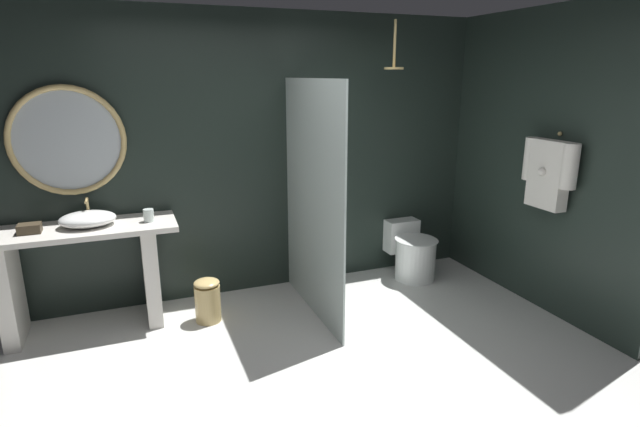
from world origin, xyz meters
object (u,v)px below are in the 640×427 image
object	(u,v)px
tissue_box	(29,229)
toilet	(412,253)
vessel_sink	(88,219)
hanging_bathrobe	(549,170)
tumbler_cup	(149,215)
waste_bin	(208,300)
round_wall_mirror	(68,141)
rain_shower_head	(394,62)

from	to	relation	value
tissue_box	toilet	distance (m)	3.46
vessel_sink	hanging_bathrobe	distance (m)	3.79
tumbler_cup	waste_bin	world-z (taller)	tumbler_cup
round_wall_mirror	toilet	xyz separation A→B (m)	(3.08, -0.28, -1.27)
tissue_box	round_wall_mirror	world-z (taller)	round_wall_mirror
round_wall_mirror	rain_shower_head	xyz separation A→B (m)	(2.71, -0.41, 0.62)
rain_shower_head	toilet	bearing A→B (deg)	19.26
tumbler_cup	tissue_box	xyz separation A→B (m)	(-0.86, 0.01, -0.02)
rain_shower_head	hanging_bathrobe	bearing A→B (deg)	-43.02
toilet	tissue_box	bearing A→B (deg)	-179.89
tumbler_cup	toilet	world-z (taller)	tumbler_cup
tissue_box	hanging_bathrobe	size ratio (longest dim) A/B	0.25
toilet	rain_shower_head	bearing A→B (deg)	-160.74
tissue_box	hanging_bathrobe	distance (m)	4.17
rain_shower_head	waste_bin	bearing A→B (deg)	-177.23
tissue_box	round_wall_mirror	size ratio (longest dim) A/B	0.18
tumbler_cup	tissue_box	size ratio (longest dim) A/B	0.65
vessel_sink	round_wall_mirror	bearing A→B (deg)	109.60
round_wall_mirror	hanging_bathrobe	world-z (taller)	round_wall_mirror
round_wall_mirror	waste_bin	distance (m)	1.71
tissue_box	rain_shower_head	distance (m)	3.27
rain_shower_head	hanging_bathrobe	distance (m)	1.61
tissue_box	waste_bin	size ratio (longest dim) A/B	0.42
tissue_box	waste_bin	distance (m)	1.47
hanging_bathrobe	toilet	world-z (taller)	hanging_bathrobe
toilet	hanging_bathrobe	bearing A→B (deg)	-59.66
hanging_bathrobe	toilet	bearing A→B (deg)	120.34
waste_bin	tissue_box	bearing A→B (deg)	170.61
vessel_sink	tumbler_cup	world-z (taller)	vessel_sink
hanging_bathrobe	round_wall_mirror	bearing A→B (deg)	160.16
hanging_bathrobe	tumbler_cup	bearing A→B (deg)	161.77
waste_bin	rain_shower_head	bearing A→B (deg)	2.77
tumbler_cup	hanging_bathrobe	size ratio (longest dim) A/B	0.16
tumbler_cup	round_wall_mirror	xyz separation A→B (m)	(-0.55, 0.30, 0.60)
tumbler_cup	round_wall_mirror	bearing A→B (deg)	151.58
rain_shower_head	waste_bin	size ratio (longest dim) A/B	1.10
tissue_box	round_wall_mirror	xyz separation A→B (m)	(0.32, 0.29, 0.62)
tissue_box	toilet	xyz separation A→B (m)	(3.40, 0.01, -0.65)
round_wall_mirror	toilet	distance (m)	3.35
vessel_sink	hanging_bathrobe	bearing A→B (deg)	-16.71
vessel_sink	toilet	size ratio (longest dim) A/B	0.69
tissue_box	rain_shower_head	size ratio (longest dim) A/B	0.38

